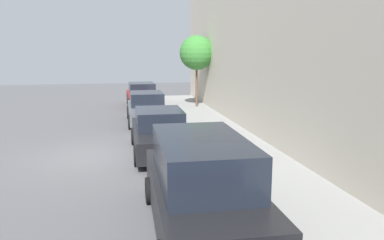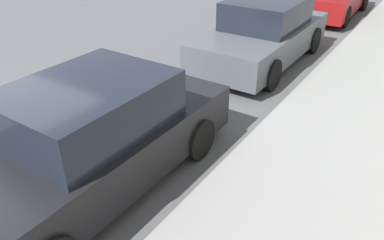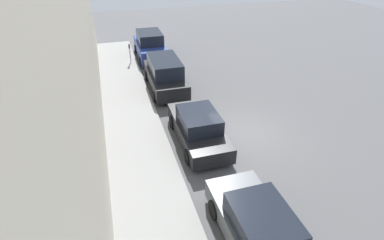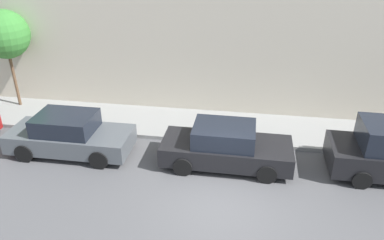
# 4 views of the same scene
# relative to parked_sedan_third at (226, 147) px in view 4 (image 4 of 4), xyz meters

# --- Properties ---
(ground_plane) EXTENTS (60.00, 60.00, 0.00)m
(ground_plane) POSITION_rel_parked_sedan_third_xyz_m (-2.16, -0.04, -0.72)
(ground_plane) COLOR #515154
(sidewalk) EXTENTS (2.72, 32.00, 0.15)m
(sidewalk) POSITION_rel_parked_sedan_third_xyz_m (2.70, -0.04, -0.65)
(sidewalk) COLOR gray
(sidewalk) RESTS_ON ground_plane
(parked_sedan_third) EXTENTS (1.92, 4.51, 1.54)m
(parked_sedan_third) POSITION_rel_parked_sedan_third_xyz_m (0.00, 0.00, 0.00)
(parked_sedan_third) COLOR black
(parked_sedan_third) RESTS_ON ground_plane
(parked_sedan_fourth) EXTENTS (1.92, 4.50, 1.54)m
(parked_sedan_fourth) POSITION_rel_parked_sedan_third_xyz_m (-0.06, 5.74, -0.00)
(parked_sedan_fourth) COLOR #4C5156
(parked_sedan_fourth) RESTS_ON ground_plane
(street_tree) EXTENTS (2.11, 2.11, 4.37)m
(street_tree) POSITION_rel_parked_sedan_third_xyz_m (3.32, 9.86, 2.73)
(street_tree) COLOR brown
(street_tree) RESTS_ON sidewalk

